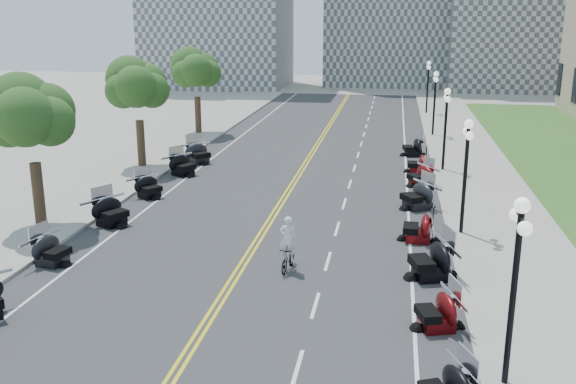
{
  "coord_description": "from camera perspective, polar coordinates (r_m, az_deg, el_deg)",
  "views": [
    {
      "loc": [
        5.48,
        -23.32,
        9.26
      ],
      "look_at": [
        1.19,
        2.64,
        2.0
      ],
      "focal_mm": 40.0,
      "sensor_mm": 36.0,
      "label": 1
    }
  ],
  "objects": [
    {
      "name": "ground",
      "position": [
        25.68,
        -3.59,
        -5.74
      ],
      "size": [
        160.0,
        160.0,
        0.0
      ],
      "primitive_type": "plane",
      "color": "gray"
    },
    {
      "name": "street_lamp_5",
      "position": [
        63.75,
        12.3,
        9.08
      ],
      "size": [
        0.5,
        1.2,
        4.9
      ],
      "primitive_type": null,
      "color": "black",
      "rests_on": "sidewalk_north"
    },
    {
      "name": "bicycle",
      "position": [
        24.13,
        0.0,
        -5.91
      ],
      "size": [
        0.65,
        1.64,
        0.96
      ],
      "primitive_type": "imported",
      "rotation": [
        0.0,
        0.0,
        -0.13
      ],
      "color": "#A51414",
      "rests_on": "road"
    },
    {
      "name": "motorcycle_s_5",
      "position": [
        26.24,
        -20.3,
        -4.75
      ],
      "size": [
        2.18,
        2.18,
        1.29
      ],
      "primitive_type": null,
      "rotation": [
        0.0,
        0.0,
        1.36
      ],
      "color": "black",
      "rests_on": "road"
    },
    {
      "name": "motorcycle_n_8",
      "position": [
        36.6,
        11.68,
        1.51
      ],
      "size": [
        2.59,
        2.59,
        1.32
      ],
      "primitive_type": null,
      "rotation": [
        0.0,
        0.0,
        -1.02
      ],
      "color": "#590A0C",
      "rests_on": "road"
    },
    {
      "name": "distant_block_c",
      "position": [
        89.87,
        20.78,
        15.58
      ],
      "size": [
        20.0,
        14.0,
        22.0
      ],
      "primitive_type": "cube",
      "color": "gray",
      "rests_on": "ground"
    },
    {
      "name": "lane_dash_17",
      "position": [
        67.99,
        7.45,
        7.48
      ],
      "size": [
        0.12,
        2.0,
        0.0
      ],
      "primitive_type": "cube",
      "color": "white",
      "rests_on": "road"
    },
    {
      "name": "lane_dash_12",
      "position": [
        48.27,
        6.53,
        4.28
      ],
      "size": [
        0.12,
        2.0,
        0.0
      ],
      "primitive_type": "cube",
      "color": "white",
      "rests_on": "road"
    },
    {
      "name": "street_lamp_2",
      "position": [
        28.29,
        15.45,
        1.24
      ],
      "size": [
        0.5,
        1.2,
        4.9
      ],
      "primitive_type": null,
      "color": "black",
      "rests_on": "sidewalk_north"
    },
    {
      "name": "lane_dash_14",
      "position": [
        56.13,
        6.97,
        5.83
      ],
      "size": [
        0.12,
        2.0,
        0.0
      ],
      "primitive_type": "cube",
      "color": "white",
      "rests_on": "road"
    },
    {
      "name": "centerline_yellow_a",
      "position": [
        35.03,
        -0.14,
        0.12
      ],
      "size": [
        0.12,
        90.0,
        0.0
      ],
      "primitive_type": "cube",
      "color": "yellow",
      "rests_on": "road"
    },
    {
      "name": "edge_line_south",
      "position": [
        36.56,
        -9.89,
        0.54
      ],
      "size": [
        0.12,
        90.0,
        0.0
      ],
      "primitive_type": "cube",
      "color": "white",
      "rests_on": "road"
    },
    {
      "name": "road",
      "position": [
        35.01,
        0.05,
        0.1
      ],
      "size": [
        16.0,
        90.0,
        0.01
      ],
      "primitive_type": "cube",
      "color": "#333335",
      "rests_on": "ground"
    },
    {
      "name": "street_lamp_1",
      "position": [
        16.99,
        19.39,
        -8.58
      ],
      "size": [
        0.5,
        1.2,
        4.9
      ],
      "primitive_type": null,
      "color": "black",
      "rests_on": "sidewalk_north"
    },
    {
      "name": "motorcycle_s_9",
      "position": [
        41.89,
        -7.96,
        3.51
      ],
      "size": [
        2.91,
        2.91,
        1.44
      ],
      "primitive_type": null,
      "rotation": [
        0.0,
        0.0,
        0.81
      ],
      "color": "black",
      "rests_on": "road"
    },
    {
      "name": "lane_dash_8",
      "position": [
        32.74,
        5.02,
        -1.04
      ],
      "size": [
        0.12,
        2.0,
        0.0
      ],
      "primitive_type": "cube",
      "color": "white",
      "rests_on": "road"
    },
    {
      "name": "sidewalk_north",
      "position": [
        34.93,
        17.31,
        -0.54
      ],
      "size": [
        5.0,
        90.0,
        0.15
      ],
      "primitive_type": "cube",
      "color": "#9E9991",
      "rests_on": "ground"
    },
    {
      "name": "motorcycle_n_10",
      "position": [
        44.48,
        11.05,
        4.03
      ],
      "size": [
        2.3,
        2.3,
        1.38
      ],
      "primitive_type": null,
      "rotation": [
        0.0,
        0.0,
        -1.38
      ],
      "color": "black",
      "rests_on": "road"
    },
    {
      "name": "motorcycle_n_9",
      "position": [
        39.77,
        11.44,
        2.6
      ],
      "size": [
        1.86,
        1.86,
        1.28
      ],
      "primitive_type": null,
      "rotation": [
        0.0,
        0.0,
        -1.56
      ],
      "color": "#590A0C",
      "rests_on": "road"
    },
    {
      "name": "street_lamp_3",
      "position": [
        40.0,
        13.79,
        5.4
      ],
      "size": [
        0.5,
        1.2,
        4.9
      ],
      "primitive_type": null,
      "color": "black",
      "rests_on": "sidewalk_north"
    },
    {
      "name": "centerline_yellow_b",
      "position": [
        34.99,
        0.25,
        0.1
      ],
      "size": [
        0.12,
        90.0,
        0.0
      ],
      "primitive_type": "cube",
      "color": "yellow",
      "rests_on": "road"
    },
    {
      "name": "motorcycle_s_7",
      "position": [
        34.37,
        -12.27,
        0.53
      ],
      "size": [
        2.51,
        2.51,
        1.26
      ],
      "primitive_type": null,
      "rotation": [
        0.0,
        0.0,
        0.96
      ],
      "color": "black",
      "rests_on": "road"
    },
    {
      "name": "lane_dash_19",
      "position": [
        75.92,
        7.68,
        8.3
      ],
      "size": [
        0.12,
        2.0,
        0.0
      ],
      "primitive_type": "cube",
      "color": "white",
      "rests_on": "road"
    },
    {
      "name": "sidewalk_south",
      "position": [
        38.08,
        -15.74,
        0.88
      ],
      "size": [
        5.0,
        90.0,
        0.15
      ],
      "primitive_type": "cube",
      "color": "#9E9991",
      "rests_on": "ground"
    },
    {
      "name": "motorcycle_s_6",
      "position": [
        30.22,
        -15.48,
        -1.57
      ],
      "size": [
        2.79,
        2.79,
        1.43
      ],
      "primitive_type": null,
      "rotation": [
        0.0,
        0.0,
        1.06
      ],
      "color": "black",
      "rests_on": "road"
    },
    {
      "name": "lane_dash_4",
      "position": [
        18.04,
        0.83,
        -15.42
      ],
      "size": [
        0.12,
        2.0,
        0.0
      ],
      "primitive_type": "cube",
      "color": "white",
      "rests_on": "road"
    },
    {
      "name": "lane_dash_16",
      "position": [
        64.03,
        7.31,
        7.0
      ],
      "size": [
        0.12,
        2.0,
        0.0
      ],
      "primitive_type": "cube",
      "color": "white",
      "rests_on": "road"
    },
    {
      "name": "tree_2",
      "position": [
        30.02,
        -21.9,
        5.68
      ],
      "size": [
        4.8,
        4.8,
        9.2
      ],
      "primitive_type": null,
      "color": "#235619",
      "rests_on": "sidewalk_south"
    },
    {
      "name": "lane_dash_10",
      "position": [
        40.46,
        5.92,
        2.13
      ],
      "size": [
        0.12,
        2.0,
        0.0
      ],
      "primitive_type": "cube",
      "color": "white",
      "rests_on": "road"
    },
    {
      "name": "edge_line_north",
      "position": [
        34.59,
        10.57,
        -0.35
      ],
      "size": [
        0.12,
        90.0,
        0.0
      ],
      "primitive_type": "cube",
      "color": "white",
      "rests_on": "road"
    },
    {
      "name": "lane_dash_11",
      "position": [
        44.35,
        6.25,
        3.3
      ],
      "size": [
        0.12,
        2.0,
        0.0
      ],
      "primitive_type": "cube",
      "color": "white",
      "rests_on": "road"
    },
    {
      "name": "tree_3",
      "position": [
        40.65,
        -13.21,
        8.66
      ],
      "size": [
        4.8,
        4.8,
        9.2
      ],
      "primitive_type": null,
      "color": "#235619",
      "rests_on": "sidewalk_south"
    },
    {
      "name": "tree_4",
      "position": [
        51.89,
        -8.13,
        10.29
      ],
      "size": [
        4.8,
        4.8,
        9.2
      ],
      "primitive_type": null,
      "color": "#235619",
      "rests_on": "sidewalk_south"
    },
    {
      "name": "motorcycle_n_5",
      "position": [
        23.89,
        12.61,
        -5.78
      ],
      "size": [
        2.75,
        2.75,
        1.54
      ],
      "primitive_type": null,
      "rotation": [
        0.0,
        0.0,
        -1.27
      ],
      "color": "black",
      "rests_on": "road"
    },
    {
      "name": "lane_dash_13",
      "position": [
        52.2,
        6.77,
        5.11
      ],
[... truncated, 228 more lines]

